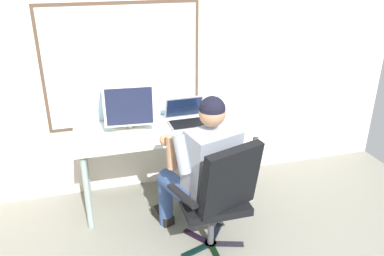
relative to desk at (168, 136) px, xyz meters
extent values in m
cube|color=silver|center=(0.23, 0.37, 0.63)|extent=(4.44, 0.06, 2.57)
cube|color=#4C3828|center=(-0.32, 0.33, 0.57)|extent=(1.39, 0.01, 1.11)
cube|color=silver|center=(-0.32, 0.33, 0.57)|extent=(1.33, 0.02, 1.05)
cylinder|color=gray|center=(-0.74, -0.24, -0.31)|extent=(0.05, 0.05, 0.70)
cylinder|color=gray|center=(0.74, -0.24, -0.31)|extent=(0.05, 0.05, 0.70)
cylinder|color=gray|center=(-0.74, 0.24, -0.31)|extent=(0.05, 0.05, 0.70)
cylinder|color=gray|center=(0.74, 0.24, -0.31)|extent=(0.05, 0.05, 0.70)
cube|color=silver|center=(0.00, 0.00, 0.06)|extent=(1.61, 0.61, 0.04)
cube|color=black|center=(0.05, -0.77, -0.65)|extent=(0.27, 0.13, 0.02)
cube|color=black|center=(0.18, -0.86, -0.65)|extent=(0.05, 0.27, 0.02)
cube|color=black|center=(0.30, -0.77, -0.65)|extent=(0.27, 0.12, 0.02)
cube|color=black|center=(0.25, -0.62, -0.65)|extent=(0.19, 0.24, 0.02)
cube|color=black|center=(0.09, -0.62, -0.65)|extent=(0.19, 0.24, 0.02)
cylinder|color=black|center=(0.17, -0.73, -0.65)|extent=(0.10, 0.10, 0.02)
cylinder|color=#3F3F44|center=(0.17, -0.73, -0.44)|extent=(0.05, 0.05, 0.40)
cube|color=black|center=(0.17, -0.73, -0.22)|extent=(0.48, 0.48, 0.06)
cube|color=black|center=(0.24, -0.93, 0.06)|extent=(0.48, 0.28, 0.50)
cube|color=black|center=(0.42, -0.65, -0.09)|extent=(0.16, 0.34, 0.02)
cube|color=black|center=(-0.07, -0.81, -0.09)|extent=(0.16, 0.34, 0.02)
cylinder|color=navy|center=(0.26, -0.45, -0.19)|extent=(0.27, 0.44, 0.15)
cylinder|color=navy|center=(0.19, -0.26, -0.42)|extent=(0.12, 0.12, 0.47)
cube|color=black|center=(0.17, -0.20, -0.62)|extent=(0.17, 0.26, 0.08)
cylinder|color=navy|center=(-0.04, -0.56, -0.19)|extent=(0.27, 0.44, 0.15)
cylinder|color=navy|center=(-0.11, -0.36, -0.42)|extent=(0.12, 0.12, 0.47)
cube|color=black|center=(-0.13, -0.30, -0.62)|extent=(0.17, 0.26, 0.08)
cube|color=gray|center=(0.17, -0.70, 0.08)|extent=(0.45, 0.39, 0.56)
sphere|color=#A77655|center=(0.17, -0.70, 0.47)|extent=(0.19, 0.19, 0.19)
sphere|color=black|center=(0.17, -0.70, 0.50)|extent=(0.19, 0.19, 0.19)
cylinder|color=gray|center=(0.37, -0.58, 0.19)|extent=(0.16, 0.24, 0.29)
cylinder|color=#A77655|center=(0.34, -0.50, 0.06)|extent=(0.12, 0.16, 0.27)
sphere|color=#A77655|center=(0.33, -0.46, 0.03)|extent=(0.09, 0.09, 0.09)
cylinder|color=gray|center=(-0.05, -0.72, 0.19)|extent=(0.14, 0.20, 0.29)
cylinder|color=#A77655|center=(-0.10, -0.59, 0.15)|extent=(0.10, 0.11, 0.26)
sphere|color=#A77655|center=(-0.12, -0.50, 0.21)|extent=(0.09, 0.09, 0.09)
cube|color=beige|center=(-0.32, 0.05, 0.09)|extent=(0.28, 0.23, 0.02)
cylinder|color=beige|center=(-0.32, 0.05, 0.13)|extent=(0.04, 0.04, 0.06)
cube|color=silver|center=(-0.32, 0.05, 0.34)|extent=(0.44, 0.26, 0.35)
cube|color=#191E38|center=(-0.33, -0.06, 0.34)|extent=(0.38, 0.04, 0.31)
cube|color=gray|center=(0.20, 0.01, 0.09)|extent=(0.36, 0.24, 0.02)
cube|color=black|center=(0.20, 0.01, 0.10)|extent=(0.33, 0.21, 0.00)
cube|color=gray|center=(0.19, 0.17, 0.20)|extent=(0.35, 0.10, 0.21)
cube|color=#0F1933|center=(0.19, 0.16, 0.19)|extent=(0.33, 0.09, 0.19)
cylinder|color=silver|center=(0.51, -0.14, 0.08)|extent=(0.06, 0.06, 0.00)
cylinder|color=silver|center=(0.51, -0.14, 0.12)|extent=(0.01, 0.01, 0.08)
cylinder|color=silver|center=(0.51, -0.14, 0.19)|extent=(0.08, 0.08, 0.07)
cylinder|color=#5B0915|center=(0.51, -0.14, 0.17)|extent=(0.08, 0.08, 0.03)
camera|label=1|loc=(-0.64, -3.09, 1.48)|focal=36.67mm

